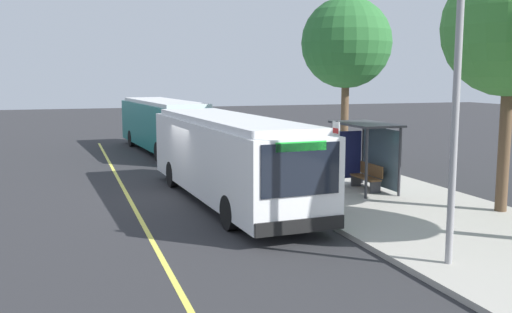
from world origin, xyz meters
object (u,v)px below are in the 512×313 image
transit_bus_main (228,156)px  waiting_bench (367,177)px  pedestrian_commuter (308,160)px  route_sign_post (336,153)px  transit_bus_second (164,124)px

transit_bus_main → waiting_bench: bearing=87.9°
pedestrian_commuter → waiting_bench: bearing=50.9°
route_sign_post → pedestrian_commuter: 4.31m
waiting_bench → route_sign_post: bearing=-44.4°
transit_bus_main → transit_bus_second: (-13.82, 0.06, 0.00)m
transit_bus_main → waiting_bench: size_ratio=7.15×
transit_bus_main → route_sign_post: bearing=42.2°
waiting_bench → route_sign_post: route_sign_post is taller
waiting_bench → pedestrian_commuter: size_ratio=0.95×
route_sign_post → transit_bus_main: bearing=-137.8°
transit_bus_main → pedestrian_commuter: (-1.25, 3.49, -0.50)m
waiting_bench → pedestrian_commuter: (-1.44, -1.77, 0.48)m
transit_bus_second → waiting_bench: (14.02, 5.19, -0.98)m
transit_bus_main → transit_bus_second: 13.82m
waiting_bench → route_sign_post: 3.99m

